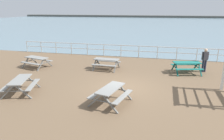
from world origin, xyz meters
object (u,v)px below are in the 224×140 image
at_px(picnic_table_mid_centre, 20,82).
at_px(picnic_table_corner, 106,61).
at_px(picnic_table_near_left, 37,60).
at_px(picnic_table_far_left, 187,65).
at_px(visitor, 205,59).
at_px(picnic_table_seaward, 111,92).

distance_m(picnic_table_mid_centre, picnic_table_corner, 6.27).
distance_m(picnic_table_near_left, picnic_table_mid_centre, 5.09).
height_order(picnic_table_mid_centre, picnic_table_corner, same).
bearing_deg(picnic_table_far_left, picnic_table_corner, 170.02).
distance_m(picnic_table_mid_centre, visitor, 11.86).
xyz_separation_m(picnic_table_seaward, visitor, (5.14, 6.43, 0.36)).
height_order(picnic_table_near_left, picnic_table_corner, same).
relative_size(picnic_table_seaward, picnic_table_corner, 1.12).
xyz_separation_m(picnic_table_mid_centre, picnic_table_corner, (3.20, 5.39, 0.00)).
xyz_separation_m(picnic_table_near_left, picnic_table_seaward, (6.92, -4.75, 0.00)).
bearing_deg(picnic_table_near_left, visitor, 22.24).
relative_size(picnic_table_corner, visitor, 1.13).
height_order(picnic_table_seaward, picnic_table_corner, same).
height_order(picnic_table_mid_centre, picnic_table_far_left, same).
bearing_deg(picnic_table_near_left, picnic_table_corner, 22.19).
xyz_separation_m(picnic_table_near_left, visitor, (12.06, 1.68, 0.36)).
distance_m(picnic_table_far_left, visitor, 1.40).
relative_size(picnic_table_near_left, picnic_table_far_left, 1.01).
xyz_separation_m(picnic_table_far_left, picnic_table_corner, (-5.60, -0.35, 0.00)).
relative_size(picnic_table_near_left, picnic_table_corner, 1.13).
bearing_deg(picnic_table_near_left, picnic_table_far_left, 20.00).
relative_size(picnic_table_far_left, picnic_table_seaward, 1.00).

